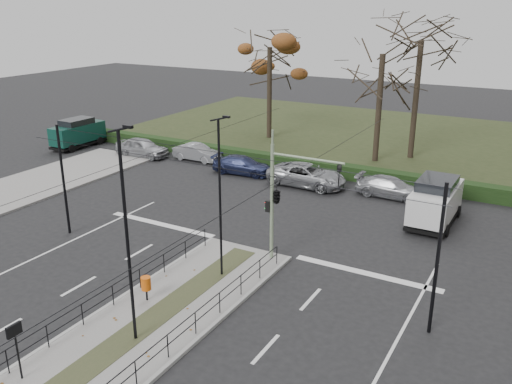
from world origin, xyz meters
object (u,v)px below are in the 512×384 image
traffic_light (278,194)px  streetlamp_median_near (127,237)px  litter_bin (146,284)px  info_panel (15,336)px  streetlamp_median_far (220,197)px  parked_car_third (242,165)px  green_van (78,132)px  rust_tree (270,47)px  parked_car_fourth (307,175)px  parked_car_second (197,152)px  bare_tree_center (421,49)px  bare_tree_near (382,62)px  white_van (436,200)px  parked_car_fifth (391,187)px  parked_car_first (142,147)px

traffic_light → streetlamp_median_near: streetlamp_median_near is taller
litter_bin → info_panel: (-0.33, -5.91, 0.85)m
traffic_light → streetlamp_median_far: (-1.46, -2.68, 0.44)m
traffic_light → info_panel: (-3.30, -12.01, -1.68)m
streetlamp_median_far → parked_car_third: (-7.30, 14.12, -3.23)m
litter_bin → green_van: green_van is taller
rust_tree → streetlamp_median_far: bearing=-66.5°
traffic_light → streetlamp_median_near: bearing=-100.2°
parked_car_third → parked_car_fourth: (5.25, -0.24, 0.10)m
streetlamp_median_far → parked_car_second: (-12.26, 15.42, -3.22)m
parked_car_third → bare_tree_center: bare_tree_center is taller
bare_tree_near → streetlamp_median_far: bearing=-90.5°
white_van → parked_car_fifth: 4.63m
streetlamp_median_near → parked_car_third: bearing=110.0°
streetlamp_median_far → white_van: (6.96, 11.40, -2.52)m
traffic_light → white_van: size_ratio=1.12×
parked_car_first → parked_car_second: 4.72m
streetlamp_median_far → white_van: 13.59m
parked_car_fourth → bare_tree_center: bearing=-22.3°
traffic_light → rust_tree: (-12.24, 22.12, 4.73)m
parked_car_second → parked_car_fourth: parked_car_fourth is taller
info_panel → white_van: size_ratio=0.41×
streetlamp_median_near → parked_car_fifth: bearing=79.8°
parked_car_third → white_van: size_ratio=0.88×
streetlamp_median_far → rust_tree: 27.38m
streetlamp_median_far → parked_car_fifth: size_ratio=1.65×
info_panel → parked_car_second: 26.87m
parked_car_third → rust_tree: 13.52m
parked_car_first → bare_tree_near: (16.99, 7.82, 6.91)m
parked_car_first → parked_car_fifth: bearing=-92.1°
parked_car_second → parked_car_fourth: (10.20, -1.53, 0.10)m
info_panel → parked_car_first: info_panel is taller
info_panel → bare_tree_near: 31.94m
green_van → parked_car_fifth: green_van is taller
parked_car_fourth → white_van: 9.38m
traffic_light → parked_car_fourth: 12.04m
litter_bin → parked_car_third: (-5.80, 17.54, -0.25)m
streetlamp_median_far → green_van: streetlamp_median_far is taller
streetlamp_median_near → bare_tree_center: 30.46m
parked_car_second → bare_tree_center: bare_tree_center is taller
litter_bin → parked_car_fourth: (-0.55, 17.31, -0.14)m
traffic_light → streetlamp_median_near: (-1.52, -8.45, 0.79)m
parked_car_third → green_van: size_ratio=0.90×
info_panel → parked_car_fourth: info_panel is taller
litter_bin → parked_car_fourth: parked_car_fourth is taller
white_van → parked_car_first: bearing=173.3°
parked_car_second → streetlamp_median_far: bearing=-141.6°
bare_tree_center → parked_car_fourth: bearing=-113.1°
streetlamp_median_far → bare_tree_near: 22.32m
parked_car_third → white_van: 14.54m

